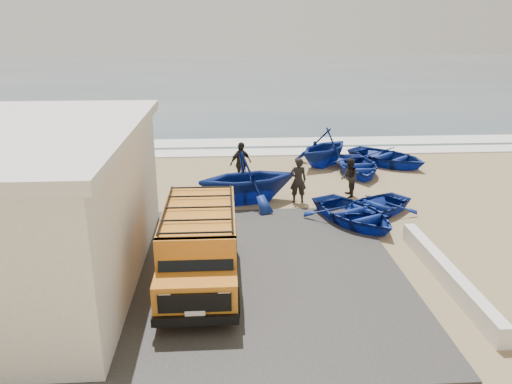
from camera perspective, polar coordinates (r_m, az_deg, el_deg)
name	(u,v)px	position (r m, az deg, el deg)	size (l,w,h in m)	color
ground	(258,243)	(16.39, 0.23, -5.86)	(160.00, 160.00, 0.00)	#987F58
slab	(193,273)	(14.58, -7.19, -9.19)	(12.00, 10.00, 0.05)	#3B3836
ocean	(230,75)	(71.21, -2.95, 13.17)	(180.00, 88.00, 0.01)	#385166
surf_line	(243,153)	(27.74, -1.48, 4.53)	(180.00, 1.60, 0.06)	white
surf_wash	(241,143)	(30.17, -1.67, 5.67)	(180.00, 2.20, 0.04)	white
parapet	(447,274)	(14.83, 20.98, -8.79)	(0.35, 6.00, 0.55)	silver
van	(200,244)	(13.66, -6.47, -5.91)	(2.05, 5.01, 2.15)	orange
boat_near_left	(354,213)	(18.14, 11.14, -2.41)	(2.69, 3.76, 0.78)	navy
boat_near_right	(374,206)	(19.16, 13.34, -1.57)	(2.36, 3.30, 0.68)	navy
boat_mid_left	(248,177)	(19.72, -0.93, 1.68)	(3.42, 3.96, 2.09)	navy
boat_mid_right	(357,166)	(24.19, 11.50, 2.92)	(2.72, 3.81, 0.79)	navy
boat_far_left	(324,147)	(25.28, 7.83, 5.10)	(3.10, 3.60, 1.89)	navy
boat_far_right	(387,157)	(26.13, 14.74, 3.93)	(2.97, 4.16, 0.86)	navy
fisherman_front	(298,180)	(19.81, 4.83, 1.33)	(0.67, 0.44, 1.85)	black
fisherman_middle	(349,178)	(20.82, 10.61, 1.60)	(0.79, 0.61, 1.62)	black
fisherman_back	(241,163)	(22.09, -1.75, 3.30)	(1.12, 0.47, 1.91)	black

